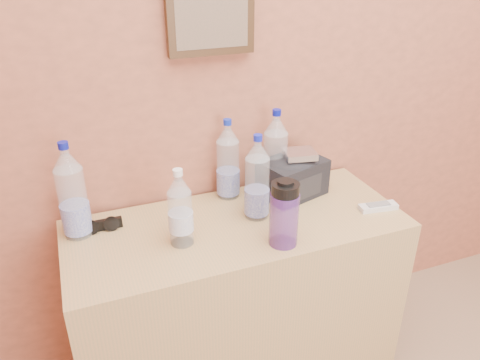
% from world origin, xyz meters
% --- Properties ---
extents(picture_frame, '(0.30, 0.03, 0.25)m').
position_xyz_m(picture_frame, '(-0.35, 1.98, 1.40)').
color(picture_frame, '#382311').
rests_on(picture_frame, room_shell).
extents(dresser, '(1.19, 0.49, 0.74)m').
position_xyz_m(dresser, '(-0.35, 1.73, 0.37)').
color(dresser, tan).
rests_on(dresser, ground).
extents(pet_large_a, '(0.09, 0.09, 0.33)m').
position_xyz_m(pet_large_a, '(-0.87, 1.86, 0.89)').
color(pet_large_a, white).
rests_on(pet_large_a, dresser).
extents(pet_large_b, '(0.08, 0.08, 0.31)m').
position_xyz_m(pet_large_b, '(-0.31, 1.93, 0.88)').
color(pet_large_b, silver).
rests_on(pet_large_b, dresser).
extents(pet_large_c, '(0.09, 0.09, 0.34)m').
position_xyz_m(pet_large_c, '(-0.13, 1.90, 0.89)').
color(pet_large_c, '#C6DEFF').
rests_on(pet_large_c, dresser).
extents(pet_large_d, '(0.08, 0.08, 0.31)m').
position_xyz_m(pet_large_d, '(-0.27, 1.75, 0.88)').
color(pet_large_d, '#C0E3F3').
rests_on(pet_large_d, dresser).
extents(pet_small, '(0.08, 0.08, 0.27)m').
position_xyz_m(pet_small, '(-0.56, 1.69, 0.86)').
color(pet_small, silver).
rests_on(pet_small, dresser).
extents(nalgene_bottle, '(0.09, 0.09, 0.23)m').
position_xyz_m(nalgene_bottle, '(-0.25, 1.57, 0.85)').
color(nalgene_bottle, '#62309C').
rests_on(nalgene_bottle, dresser).
extents(sunglasses, '(0.14, 0.05, 0.04)m').
position_xyz_m(sunglasses, '(-0.80, 1.86, 0.76)').
color(sunglasses, black).
rests_on(sunglasses, dresser).
extents(ac_remote, '(0.15, 0.06, 0.02)m').
position_xyz_m(ac_remote, '(0.17, 1.63, 0.75)').
color(ac_remote, silver).
rests_on(ac_remote, dresser).
extents(toiletry_bag, '(0.27, 0.23, 0.16)m').
position_xyz_m(toiletry_bag, '(-0.08, 1.86, 0.82)').
color(toiletry_bag, '#272729').
rests_on(toiletry_bag, dresser).
extents(foil_packet, '(0.13, 0.12, 0.02)m').
position_xyz_m(foil_packet, '(-0.06, 1.84, 0.91)').
color(foil_packet, white).
rests_on(foil_packet, toiletry_bag).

